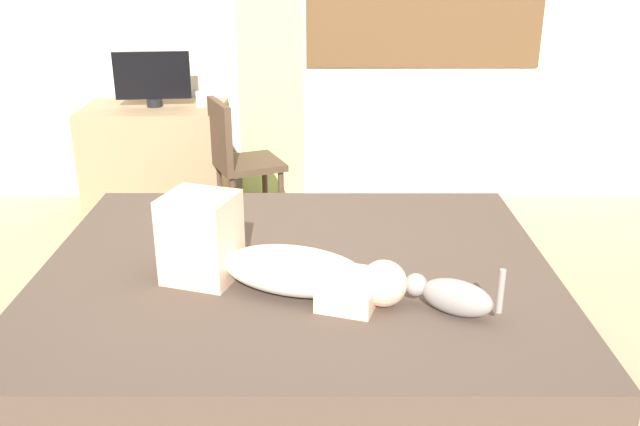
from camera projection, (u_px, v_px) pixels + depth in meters
ground_plane at (322, 378)px, 2.91m from camera, size 16.00×16.00×0.00m
bed at (296, 319)px, 2.89m from camera, size 2.13×1.80×0.50m
person_lying at (269, 260)px, 2.57m from camera, size 0.93×0.50×0.34m
cat at (451, 296)px, 2.41m from camera, size 0.32×0.23×0.21m
desk at (157, 161)px, 4.57m from camera, size 0.90×0.56×0.74m
tv_monitor at (151, 78)px, 4.37m from camera, size 0.48×0.10×0.35m
cup at (200, 99)px, 4.42m from camera, size 0.07×0.07×0.09m
chair_by_desk at (236, 158)px, 4.17m from camera, size 0.50×0.50×0.86m
curtain_left at (268, 18)px, 4.50m from camera, size 0.44×0.06×2.53m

